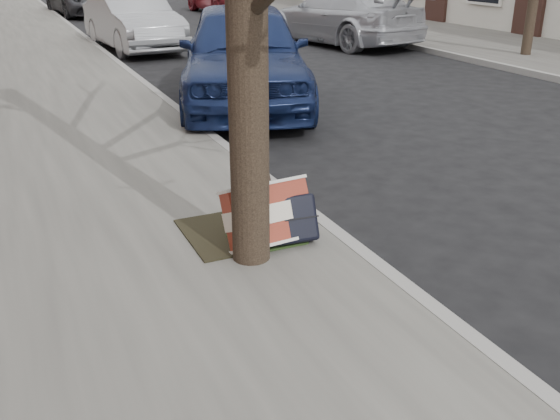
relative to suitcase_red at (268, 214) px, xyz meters
name	(u,v)px	position (x,y,z in m)	size (l,w,h in m)	color
ground	(528,260)	(1.86, -0.88, -0.38)	(120.00, 120.00, 0.00)	black
far_sidewalk	(367,22)	(9.66, 14.12, -0.32)	(4.00, 70.00, 0.12)	#66625C
dirt_patch	(238,231)	(-0.14, 0.32, -0.25)	(0.85, 0.85, 0.01)	black
suitcase_red	(268,214)	(0.00, 0.00, 0.00)	(0.67, 0.19, 0.48)	maroon
suitcase_navy	(284,220)	(0.12, -0.03, -0.06)	(0.52, 0.17, 0.37)	black
car_near_front	(243,54)	(1.78, 5.08, 0.41)	(1.86, 4.63, 1.58)	#15224C
car_near_mid	(133,21)	(1.47, 11.62, 0.30)	(1.44, 4.14, 1.36)	#A8AAAF
car_far_front	(341,16)	(6.54, 10.41, 0.32)	(1.96, 4.82, 1.40)	#ACAEB5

